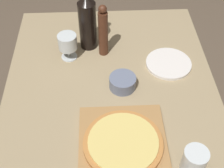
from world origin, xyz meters
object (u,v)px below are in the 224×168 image
object	(u,v)px
pepper_mill	(103,31)
wine_glass	(68,43)
pizza	(123,143)
small_bowl	(123,82)
wine_bottle	(87,21)

from	to	relation	value
pepper_mill	wine_glass	xyz separation A→B (m)	(-0.16, -0.02, -0.04)
pizza	small_bowl	size ratio (longest dim) A/B	2.53
wine_bottle	small_bowl	world-z (taller)	wine_bottle
pizza	pepper_mill	world-z (taller)	pepper_mill
pepper_mill	wine_glass	world-z (taller)	pepper_mill
wine_bottle	pepper_mill	world-z (taller)	wine_bottle
wine_bottle	wine_glass	size ratio (longest dim) A/B	2.76
pizza	wine_bottle	xyz separation A→B (m)	(-0.13, 0.59, 0.11)
wine_bottle	pepper_mill	bearing A→B (deg)	-40.12
wine_bottle	wine_glass	xyz separation A→B (m)	(-0.09, -0.08, -0.06)
pizza	small_bowl	bearing A→B (deg)	86.33
pizza	pepper_mill	bearing A→B (deg)	96.01
pizza	wine_bottle	size ratio (longest dim) A/B	0.83
wine_bottle	small_bowl	bearing A→B (deg)	-63.03
wine_bottle	wine_glass	bearing A→B (deg)	-138.58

